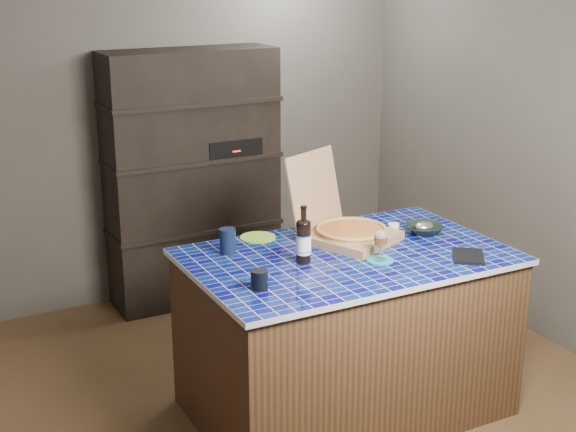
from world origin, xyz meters
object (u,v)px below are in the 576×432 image
pizza_box (347,229)px  mead_bottle (304,240)px  wine_glass (381,239)px  kitchen_island (346,333)px  dvd_case (468,256)px  bowl (424,229)px

pizza_box → mead_bottle: pizza_box is taller
mead_bottle → wine_glass: (0.35, -0.17, -0.00)m
kitchen_island → mead_bottle: bearing=-179.6°
pizza_box → dvd_case: (0.40, -0.53, -0.06)m
kitchen_island → pizza_box: 0.56m
mead_bottle → dvd_case: bearing=-23.9°
dvd_case → pizza_box: bearing=164.3°
pizza_box → kitchen_island: bearing=-145.2°
dvd_case → bowl: bearing=121.4°
pizza_box → wine_glass: size_ratio=3.93×
dvd_case → bowl: (0.04, 0.42, 0.02)m
dvd_case → mead_bottle: bearing=-167.1°
mead_bottle → bowl: mead_bottle is taller
kitchen_island → wine_glass: size_ratio=10.27×
bowl → pizza_box: bearing=166.8°
kitchen_island → mead_bottle: size_ratio=5.56×
pizza_box → mead_bottle: bearing=-178.0°
mead_bottle → dvd_case: (0.78, -0.35, -0.11)m
pizza_box → bowl: bearing=-36.9°
pizza_box → dvd_case: pizza_box is taller
kitchen_island → wine_glass: 0.60m
mead_bottle → bowl: 0.83m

